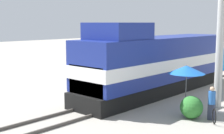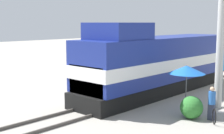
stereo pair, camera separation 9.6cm
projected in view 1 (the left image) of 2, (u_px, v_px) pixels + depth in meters
The scene contains 8 objects.
ground_plane at pixel (134, 99), 19.11m from camera, with size 120.00×120.00×0.00m, color gray.
rail_near at pixel (125, 96), 19.58m from camera, with size 0.08×40.70×0.15m, color #4C4742.
rail_far at pixel (143, 100), 18.62m from camera, with size 0.08×40.70×0.15m, color #4C4742.
locomotive at pixel (156, 64), 20.52m from camera, with size 3.04×13.99×4.66m.
utility_pole at pixel (222, 7), 16.57m from camera, with size 1.80×0.41×10.86m.
vendor_umbrella at pixel (187, 70), 15.85m from camera, with size 1.86×1.86×2.50m.
shrub_cluster at pixel (191, 107), 15.22m from camera, with size 1.12×1.12×1.12m, color #2D722D.
person_bystander at pixel (212, 102), 14.93m from camera, with size 0.34×0.34×1.64m.
Camera 1 is at (11.63, -14.63, 4.65)m, focal length 50.00 mm.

